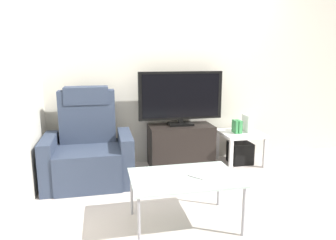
{
  "coord_description": "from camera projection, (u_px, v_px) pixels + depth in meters",
  "views": [
    {
      "loc": [
        -1.15,
        -2.95,
        1.43
      ],
      "look_at": [
        -0.4,
        0.5,
        0.7
      ],
      "focal_mm": 33.1,
      "sensor_mm": 36.0,
      "label": 1
    }
  ],
  "objects": [
    {
      "name": "recliner_armchair",
      "position": [
        88.0,
        150.0,
        3.56
      ],
      "size": [
        0.98,
        0.78,
        1.08
      ],
      "rotation": [
        0.0,
        0.0,
        0.17
      ],
      "color": "#2D384C",
      "rests_on": "ground"
    },
    {
      "name": "coffee_table",
      "position": [
        184.0,
        179.0,
        2.6
      ],
      "size": [
        0.9,
        0.6,
        0.44
      ],
      "color": "#B2C6C1",
      "rests_on": "ground"
    },
    {
      "name": "cell_phone",
      "position": [
        197.0,
        176.0,
        2.59
      ],
      "size": [
        0.15,
        0.16,
        0.01
      ],
      "primitive_type": "cube",
      "rotation": [
        0.0,
        0.0,
        0.69
      ],
      "color": "#B7B7BC",
      "rests_on": "coffee_table"
    },
    {
      "name": "television",
      "position": [
        181.0,
        97.0,
        3.98
      ],
      "size": [
        1.1,
        0.2,
        0.7
      ],
      "color": "black",
      "rests_on": "tv_stand"
    },
    {
      "name": "game_console",
      "position": [
        247.0,
        123.0,
        4.15
      ],
      "size": [
        0.07,
        0.2,
        0.23
      ],
      "primitive_type": "cube",
      "color": "white",
      "rests_on": "side_table"
    },
    {
      "name": "ground_plane",
      "position": [
        213.0,
        191.0,
        3.35
      ],
      "size": [
        6.4,
        6.4,
        0.0
      ],
      "primitive_type": "plane",
      "color": "#BCB2AD"
    },
    {
      "name": "side_table",
      "position": [
        241.0,
        137.0,
        4.16
      ],
      "size": [
        0.54,
        0.54,
        0.43
      ],
      "color": "white",
      "rests_on": "ground"
    },
    {
      "name": "tv_stand",
      "position": [
        181.0,
        145.0,
        4.09
      ],
      "size": [
        0.83,
        0.42,
        0.54
      ],
      "color": "black",
      "rests_on": "ground"
    },
    {
      "name": "subwoofer_box",
      "position": [
        240.0,
        153.0,
        4.21
      ],
      "size": [
        0.28,
        0.28,
        0.28
      ],
      "primitive_type": "cube",
      "color": "black",
      "rests_on": "ground"
    },
    {
      "name": "wall_side",
      "position": [
        14.0,
        71.0,
        2.7
      ],
      "size": [
        0.06,
        4.48,
        2.6
      ],
      "primitive_type": "cube",
      "color": "beige",
      "rests_on": "ground"
    },
    {
      "name": "book_leftmost",
      "position": [
        235.0,
        127.0,
        4.09
      ],
      "size": [
        0.03,
        0.14,
        0.17
      ],
      "primitive_type": "cube",
      "color": "#388C4C",
      "rests_on": "side_table"
    },
    {
      "name": "wall_back",
      "position": [
        187.0,
        66.0,
        4.17
      ],
      "size": [
        6.4,
        0.06,
        2.6
      ],
      "primitive_type": "cube",
      "color": "beige",
      "rests_on": "ground"
    },
    {
      "name": "book_middle",
      "position": [
        239.0,
        126.0,
        4.1
      ],
      "size": [
        0.05,
        0.13,
        0.17
      ],
      "primitive_type": "cube",
      "color": "#388C4C",
      "rests_on": "side_table"
    }
  ]
}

